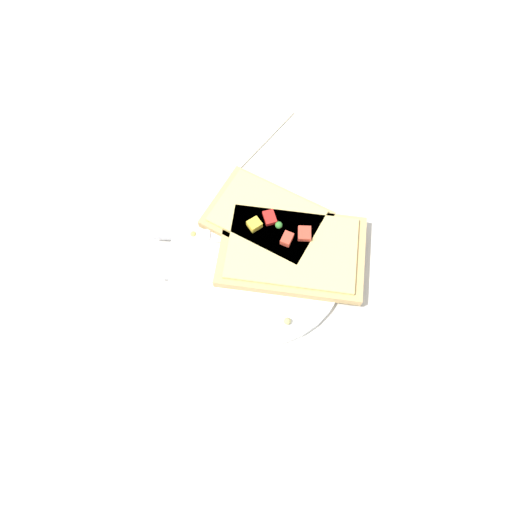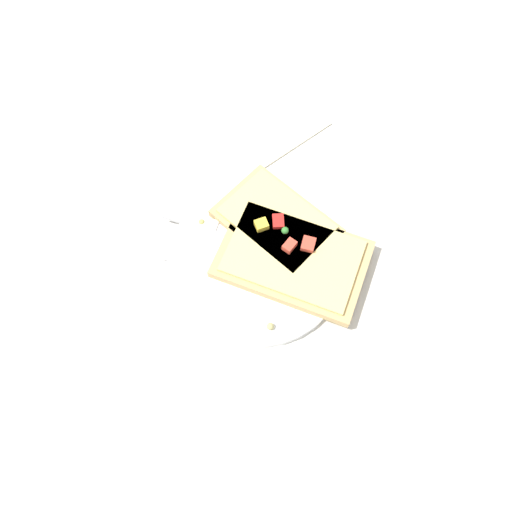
% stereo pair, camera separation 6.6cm
% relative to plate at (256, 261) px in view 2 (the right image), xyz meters
% --- Properties ---
extents(ground_plane, '(4.00, 4.00, 0.00)m').
position_rel_plate_xyz_m(ground_plane, '(0.00, 0.00, -0.01)').
color(ground_plane, beige).
extents(plate, '(0.24, 0.24, 0.01)m').
position_rel_plate_xyz_m(plate, '(0.00, 0.00, 0.00)').
color(plate, white).
rests_on(plate, ground).
extents(fork, '(0.13, 0.18, 0.01)m').
position_rel_plate_xyz_m(fork, '(-0.03, -0.01, 0.01)').
color(fork, silver).
rests_on(fork, plate).
extents(knife, '(0.13, 0.18, 0.01)m').
position_rel_plate_xyz_m(knife, '(-0.01, 0.06, 0.01)').
color(knife, silver).
rests_on(knife, plate).
extents(pizza_slice_main, '(0.21, 0.23, 0.03)m').
position_rel_plate_xyz_m(pizza_slice_main, '(0.04, -0.03, 0.02)').
color(pizza_slice_main, tan).
rests_on(pizza_slice_main, plate).
extents(pizza_slice_corner, '(0.13, 0.17, 0.03)m').
position_rel_plate_xyz_m(pizza_slice_corner, '(0.05, 0.02, 0.02)').
color(pizza_slice_corner, tan).
rests_on(pizza_slice_corner, plate).
extents(crumb_scatter, '(0.08, 0.19, 0.01)m').
position_rel_plate_xyz_m(crumb_scatter, '(-0.02, 0.01, 0.01)').
color(crumb_scatter, tan).
rests_on(crumb_scatter, plate).
extents(napkin, '(0.15, 0.09, 0.01)m').
position_rel_plate_xyz_m(napkin, '(0.17, 0.16, -0.00)').
color(napkin, beige).
rests_on(napkin, ground).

